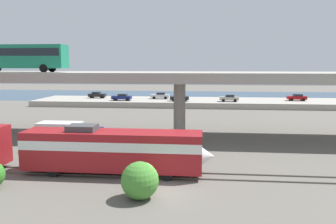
{
  "coord_description": "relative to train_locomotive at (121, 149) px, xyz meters",
  "views": [
    {
      "loc": [
        3.04,
        -24.12,
        9.29
      ],
      "look_at": [
        -1.02,
        15.55,
        3.79
      ],
      "focal_mm": 37.32,
      "sensor_mm": 36.0,
      "label": 1
    }
  ],
  "objects": [
    {
      "name": "ground_plane",
      "position": [
        3.81,
        -4.0,
        -2.19
      ],
      "size": [
        260.0,
        260.0,
        0.0
      ],
      "primitive_type": "plane",
      "color": "#605B54"
    },
    {
      "name": "service_truck_west",
      "position": [
        -7.67,
        7.6,
        -0.56
      ],
      "size": [
        6.8,
        2.46,
        3.04
      ],
      "color": "navy",
      "rests_on": "ground_plane"
    },
    {
      "name": "rail_strip_far",
      "position": [
        3.81,
        0.77,
        -2.13
      ],
      "size": [
        110.0,
        0.12,
        0.12
      ],
      "primitive_type": "cube",
      "color": "#59544C",
      "rests_on": "ground_plane"
    },
    {
      "name": "parked_car_1",
      "position": [
        -3.18,
        52.16,
        -0.18
      ],
      "size": [
        4.29,
        1.94,
        1.5
      ],
      "rotation": [
        0.0,
        0.0,
        3.14
      ],
      "color": "#B7B7BC",
      "rests_on": "pier_parking_lot"
    },
    {
      "name": "train_locomotive",
      "position": [
        0.0,
        0.0,
        0.0
      ],
      "size": [
        16.13,
        3.04,
        4.18
      ],
      "color": "maroon",
      "rests_on": "ground_plane"
    },
    {
      "name": "shrub_right",
      "position": [
        2.55,
        -5.25,
        -0.88
      ],
      "size": [
        2.63,
        2.63,
        2.63
      ],
      "primitive_type": "sphere",
      "color": "#458931",
      "rests_on": "ground_plane"
    },
    {
      "name": "harbor_water",
      "position": [
        3.81,
        74.0,
        -2.19
      ],
      "size": [
        140.0,
        36.0,
        0.01
      ],
      "primitive_type": "cube",
      "color": "navy",
      "rests_on": "ground_plane"
    },
    {
      "name": "parked_car_0",
      "position": [
        -11.2,
        47.52,
        -0.18
      ],
      "size": [
        4.35,
        1.95,
        1.5
      ],
      "rotation": [
        0.0,
        0.0,
        3.14
      ],
      "color": "navy",
      "rests_on": "pier_parking_lot"
    },
    {
      "name": "transit_bus_on_overpass",
      "position": [
        -16.3,
        14.1,
        8.14
      ],
      "size": [
        12.0,
        2.68,
        3.4
      ],
      "color": "#197A56",
      "rests_on": "highway_overpass"
    },
    {
      "name": "parked_car_2",
      "position": [
        -18.44,
        52.61,
        -0.18
      ],
      "size": [
        4.03,
        1.84,
        1.5
      ],
      "color": "black",
      "rests_on": "pier_parking_lot"
    },
    {
      "name": "parked_car_4",
      "position": [
        12.35,
        47.7,
        -0.18
      ],
      "size": [
        4.01,
        1.85,
        1.5
      ],
      "rotation": [
        0.0,
        0.0,
        3.14
      ],
      "color": "#9E998C",
      "rests_on": "pier_parking_lot"
    },
    {
      "name": "rail_strip_near",
      "position": [
        3.81,
        -0.77,
        -2.13
      ],
      "size": [
        110.0,
        0.12,
        0.12
      ],
      "primitive_type": "cube",
      "color": "#59544C",
      "rests_on": "ground_plane"
    },
    {
      "name": "pier_parking_lot",
      "position": [
        3.81,
        51.0,
        -1.57
      ],
      "size": [
        69.96,
        13.95,
        1.24
      ],
      "primitive_type": "cube",
      "color": "#9E998E",
      "rests_on": "ground_plane"
    },
    {
      "name": "parked_car_3",
      "position": [
        27.36,
        51.0,
        -0.18
      ],
      "size": [
        4.05,
        1.93,
        1.5
      ],
      "rotation": [
        0.0,
        0.0,
        3.14
      ],
      "color": "maroon",
      "rests_on": "pier_parking_lot"
    },
    {
      "name": "highway_overpass",
      "position": [
        3.81,
        16.0,
        5.3
      ],
      "size": [
        96.0,
        10.21,
        8.27
      ],
      "color": "#9E998E",
      "rests_on": "ground_plane"
    },
    {
      "name": "parked_car_5",
      "position": [
        1.58,
        47.65,
        -0.18
      ],
      "size": [
        4.09,
        1.92,
        1.5
      ],
      "color": "black",
      "rests_on": "pier_parking_lot"
    }
  ]
}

